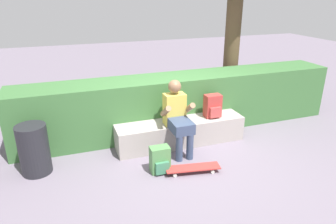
{
  "coord_description": "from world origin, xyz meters",
  "views": [
    {
      "loc": [
        -1.81,
        -4.02,
        2.49
      ],
      "look_at": [
        -0.24,
        0.4,
        0.64
      ],
      "focal_mm": 32.86,
      "sensor_mm": 36.0,
      "label": 1
    }
  ],
  "objects_px": {
    "bench_main": "(181,132)",
    "skateboard_near_person": "(193,168)",
    "trash_bin": "(34,149)",
    "person_skater": "(178,115)",
    "backpack_on_bench": "(213,106)",
    "backpack_on_ground": "(160,160)"
  },
  "relations": [
    {
      "from": "bench_main",
      "to": "skateboard_near_person",
      "type": "xyz_separation_m",
      "value": [
        -0.17,
        -0.92,
        -0.14
      ]
    },
    {
      "from": "bench_main",
      "to": "trash_bin",
      "type": "bearing_deg",
      "value": -176.57
    },
    {
      "from": "trash_bin",
      "to": "bench_main",
      "type": "bearing_deg",
      "value": 3.43
    },
    {
      "from": "person_skater",
      "to": "skateboard_near_person",
      "type": "relative_size",
      "value": 1.43
    },
    {
      "from": "backpack_on_bench",
      "to": "trash_bin",
      "type": "bearing_deg",
      "value": -177.45
    },
    {
      "from": "person_skater",
      "to": "trash_bin",
      "type": "relative_size",
      "value": 1.58
    },
    {
      "from": "bench_main",
      "to": "person_skater",
      "type": "xyz_separation_m",
      "value": [
        -0.14,
        -0.21,
        0.42
      ]
    },
    {
      "from": "skateboard_near_person",
      "to": "backpack_on_bench",
      "type": "bearing_deg",
      "value": 49.99
    },
    {
      "from": "backpack_on_ground",
      "to": "trash_bin",
      "type": "relative_size",
      "value": 0.54
    },
    {
      "from": "person_skater",
      "to": "bench_main",
      "type": "bearing_deg",
      "value": 56.2
    },
    {
      "from": "backpack_on_bench",
      "to": "backpack_on_ground",
      "type": "height_order",
      "value": "backpack_on_bench"
    },
    {
      "from": "skateboard_near_person",
      "to": "trash_bin",
      "type": "relative_size",
      "value": 1.1
    },
    {
      "from": "bench_main",
      "to": "backpack_on_bench",
      "type": "distance_m",
      "value": 0.72
    },
    {
      "from": "bench_main",
      "to": "backpack_on_bench",
      "type": "height_order",
      "value": "backpack_on_bench"
    },
    {
      "from": "trash_bin",
      "to": "backpack_on_bench",
      "type": "bearing_deg",
      "value": 2.55
    },
    {
      "from": "backpack_on_ground",
      "to": "trash_bin",
      "type": "height_order",
      "value": "trash_bin"
    },
    {
      "from": "person_skater",
      "to": "trash_bin",
      "type": "distance_m",
      "value": 2.19
    },
    {
      "from": "bench_main",
      "to": "person_skater",
      "type": "relative_size",
      "value": 1.89
    },
    {
      "from": "person_skater",
      "to": "backpack_on_bench",
      "type": "xyz_separation_m",
      "value": [
        0.74,
        0.2,
        -0.01
      ]
    },
    {
      "from": "backpack_on_bench",
      "to": "trash_bin",
      "type": "relative_size",
      "value": 0.54
    },
    {
      "from": "person_skater",
      "to": "backpack_on_bench",
      "type": "bearing_deg",
      "value": 15.58
    },
    {
      "from": "bench_main",
      "to": "backpack_on_ground",
      "type": "bearing_deg",
      "value": -129.85
    }
  ]
}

